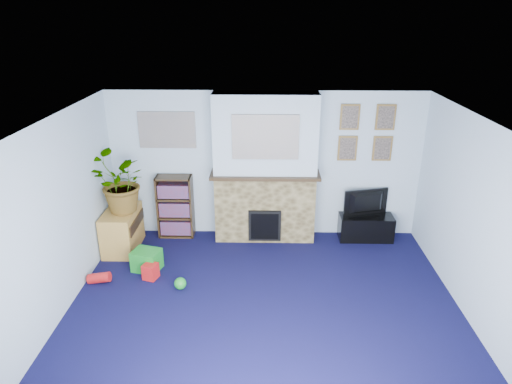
{
  "coord_description": "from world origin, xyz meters",
  "views": [
    {
      "loc": [
        -0.0,
        -4.75,
        3.55
      ],
      "look_at": [
        -0.12,
        0.91,
        1.27
      ],
      "focal_mm": 32.0,
      "sensor_mm": 36.0,
      "label": 1
    }
  ],
  "objects_px": {
    "tv_stand": "(366,226)",
    "television": "(368,204)",
    "sideboard": "(122,228)",
    "bookshelf": "(176,208)"
  },
  "relations": [
    {
      "from": "bookshelf",
      "to": "sideboard",
      "type": "distance_m",
      "value": 0.91
    },
    {
      "from": "bookshelf",
      "to": "sideboard",
      "type": "xyz_separation_m",
      "value": [
        -0.76,
        -0.48,
        -0.15
      ]
    },
    {
      "from": "television",
      "to": "bookshelf",
      "type": "relative_size",
      "value": 0.71
    },
    {
      "from": "television",
      "to": "sideboard",
      "type": "height_order",
      "value": "television"
    },
    {
      "from": "television",
      "to": "sideboard",
      "type": "relative_size",
      "value": 0.89
    },
    {
      "from": "tv_stand",
      "to": "sideboard",
      "type": "bearing_deg",
      "value": -174.16
    },
    {
      "from": "television",
      "to": "sideboard",
      "type": "xyz_separation_m",
      "value": [
        -3.9,
        -0.42,
        -0.28
      ]
    },
    {
      "from": "television",
      "to": "bookshelf",
      "type": "height_order",
      "value": "bookshelf"
    },
    {
      "from": "tv_stand",
      "to": "television",
      "type": "xyz_separation_m",
      "value": [
        0.0,
        0.02,
        0.4
      ]
    },
    {
      "from": "television",
      "to": "tv_stand",
      "type": "bearing_deg",
      "value": 75.67
    }
  ]
}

